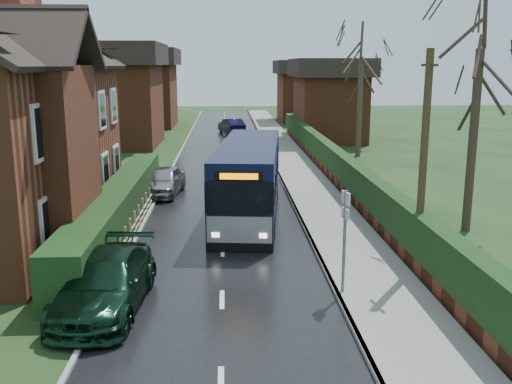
{
  "coord_description": "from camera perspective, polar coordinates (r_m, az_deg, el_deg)",
  "views": [
    {
      "loc": [
        0.15,
        -15.93,
        6.0
      ],
      "look_at": [
        1.15,
        2.88,
        1.8
      ],
      "focal_mm": 40.0,
      "sensor_mm": 36.0,
      "label": 1
    }
  ],
  "objects": [
    {
      "name": "road",
      "position": [
        26.62,
        -3.28,
        -0.45
      ],
      "size": [
        6.0,
        100.0,
        0.02
      ],
      "primitive_type": "cube",
      "color": "black",
      "rests_on": "ground"
    },
    {
      "name": "car_silver",
      "position": [
        27.22,
        -9.19,
        1.1
      ],
      "size": [
        2.04,
        4.06,
        1.33
      ],
      "primitive_type": "imported",
      "rotation": [
        0.0,
        0.0,
        -0.13
      ],
      "color": "#A09FA3",
      "rests_on": "ground"
    },
    {
      "name": "picket_fence",
      "position": [
        21.91,
        -11.6,
        -2.37
      ],
      "size": [
        0.1,
        16.0,
        0.9
      ],
      "primitive_type": null,
      "color": "tan",
      "rests_on": "ground"
    },
    {
      "name": "right_wall_hedge",
      "position": [
        27.0,
        9.11,
        1.79
      ],
      "size": [
        0.6,
        50.0,
        1.8
      ],
      "color": "brown",
      "rests_on": "ground"
    },
    {
      "name": "ground",
      "position": [
        17.03,
        -3.38,
        -8.09
      ],
      "size": [
        140.0,
        140.0,
        0.0
      ],
      "primitive_type": "plane",
      "color": "#2F4A1F",
      "rests_on": "ground"
    },
    {
      "name": "telegraph_pole",
      "position": [
        17.05,
        16.38,
        2.84
      ],
      "size": [
        0.22,
        0.83,
        6.46
      ],
      "rotation": [
        0.0,
        0.0,
        0.17
      ],
      "color": "#332816",
      "rests_on": "ground"
    },
    {
      "name": "tree_right_near",
      "position": [
        21.8,
        21.63,
        14.38
      ],
      "size": [
        4.35,
        4.35,
        9.39
      ],
      "color": "#32251E",
      "rests_on": "ground"
    },
    {
      "name": "pavement",
      "position": [
        26.91,
        5.81,
        -0.22
      ],
      "size": [
        2.5,
        100.0,
        0.14
      ],
      "primitive_type": "cube",
      "color": "slate",
      "rests_on": "ground"
    },
    {
      "name": "kerb_right",
      "position": [
        26.76,
        3.27,
        -0.25
      ],
      "size": [
        0.12,
        100.0,
        0.14
      ],
      "primitive_type": "cube",
      "color": "gray",
      "rests_on": "ground"
    },
    {
      "name": "tree_right_far",
      "position": [
        38.59,
        10.53,
        13.67
      ],
      "size": [
        4.76,
        4.76,
        9.2
      ],
      "color": "#3D2E24",
      "rests_on": "ground"
    },
    {
      "name": "bus",
      "position": [
        22.98,
        -0.7,
        1.2
      ],
      "size": [
        3.26,
        9.93,
        2.96
      ],
      "rotation": [
        0.0,
        0.0,
        -0.11
      ],
      "color": "black",
      "rests_on": "ground"
    },
    {
      "name": "car_green",
      "position": [
        14.9,
        -14.82,
        -8.77
      ],
      "size": [
        2.25,
        4.86,
        1.38
      ],
      "primitive_type": "imported",
      "rotation": [
        0.0,
        0.0,
        -0.07
      ],
      "color": "black",
      "rests_on": "ground"
    },
    {
      "name": "bus_stop_sign",
      "position": [
        14.94,
        8.88,
        -3.51
      ],
      "size": [
        0.15,
        0.44,
        2.88
      ],
      "rotation": [
        0.0,
        0.0,
        0.22
      ],
      "color": "slate",
      "rests_on": "ground"
    },
    {
      "name": "car_distant",
      "position": [
        51.01,
        -2.46,
        6.6
      ],
      "size": [
        2.53,
        4.44,
        1.39
      ],
      "primitive_type": "imported",
      "rotation": [
        0.0,
        0.0,
        3.41
      ],
      "color": "black",
      "rests_on": "ground"
    },
    {
      "name": "kerb_left",
      "position": [
        26.8,
        -9.81,
        -0.44
      ],
      "size": [
        0.12,
        100.0,
        0.1
      ],
      "primitive_type": "cube",
      "color": "gray",
      "rests_on": "ground"
    },
    {
      "name": "front_hedge",
      "position": [
        21.95,
        -13.58,
        -1.49
      ],
      "size": [
        1.2,
        16.0,
        1.6
      ],
      "primitive_type": "cube",
      "color": "black",
      "rests_on": "ground"
    }
  ]
}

